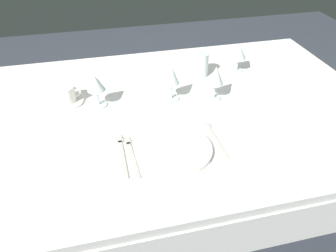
{
  "coord_description": "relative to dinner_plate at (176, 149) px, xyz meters",
  "views": [
    {
      "loc": [
        -0.22,
        -1.04,
        1.47
      ],
      "look_at": [
        -0.01,
        -0.14,
        0.76
      ],
      "focal_mm": 33.66,
      "sensor_mm": 36.0,
      "label": 1
    }
  ],
  "objects": [
    {
      "name": "wine_glass_left",
      "position": [
        0.06,
        0.33,
        0.1
      ],
      "size": [
        0.07,
        0.07,
        0.15
      ],
      "color": "silver",
      "rests_on": "dining_table"
    },
    {
      "name": "coffee_cup_left",
      "position": [
        -0.37,
        0.4,
        0.03
      ],
      "size": [
        0.1,
        0.08,
        0.07
      ],
      "color": "white",
      "rests_on": "saucer_left"
    },
    {
      "name": "wine_glass_right",
      "position": [
        0.43,
        0.5,
        0.08
      ],
      "size": [
        0.07,
        0.07,
        0.13
      ],
      "color": "silver",
      "rests_on": "dining_table"
    },
    {
      "name": "ground_plane",
      "position": [
        0.01,
        0.26,
        -0.75
      ],
      "size": [
        6.0,
        6.0,
        0.0
      ],
      "primitive_type": "plane",
      "color": "#383D47"
    },
    {
      "name": "saucer_left",
      "position": [
        -0.37,
        0.4,
        -0.0
      ],
      "size": [
        0.14,
        0.14,
        0.01
      ],
      "primitive_type": "cylinder",
      "color": "white",
      "rests_on": "dining_table"
    },
    {
      "name": "spoon_soup",
      "position": [
        0.15,
        0.05,
        -0.01
      ],
      "size": [
        0.03,
        0.21,
        0.01
      ],
      "color": "beige",
      "rests_on": "dining_table"
    },
    {
      "name": "fork_outer",
      "position": [
        -0.15,
        0.02,
        -0.01
      ],
      "size": [
        0.03,
        0.21,
        0.0
      ],
      "color": "beige",
      "rests_on": "dining_table"
    },
    {
      "name": "drink_tumbler",
      "position": [
        0.25,
        0.5,
        0.04
      ],
      "size": [
        0.07,
        0.07,
        0.11
      ],
      "color": "silver",
      "rests_on": "dining_table"
    },
    {
      "name": "wine_glass_centre",
      "position": [
        0.24,
        0.29,
        0.1
      ],
      "size": [
        0.07,
        0.07,
        0.15
      ],
      "color": "silver",
      "rests_on": "dining_table"
    },
    {
      "name": "wine_glass_far",
      "position": [
        -0.24,
        0.35,
        0.09
      ],
      "size": [
        0.07,
        0.07,
        0.14
      ],
      "color": "silver",
      "rests_on": "dining_table"
    },
    {
      "name": "dining_table",
      "position": [
        0.01,
        0.26,
        -0.09
      ],
      "size": [
        1.8,
        1.11,
        0.74
      ],
      "color": "white",
      "rests_on": "ground"
    },
    {
      "name": "dinner_plate",
      "position": [
        0.0,
        0.0,
        0.0
      ],
      "size": [
        0.25,
        0.25,
        0.02
      ],
      "primitive_type": "cylinder",
      "color": "white",
      "rests_on": "dining_table"
    },
    {
      "name": "fork_inner",
      "position": [
        -0.18,
        0.03,
        -0.01
      ],
      "size": [
        0.02,
        0.22,
        0.0
      ],
      "color": "beige",
      "rests_on": "dining_table"
    }
  ]
}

